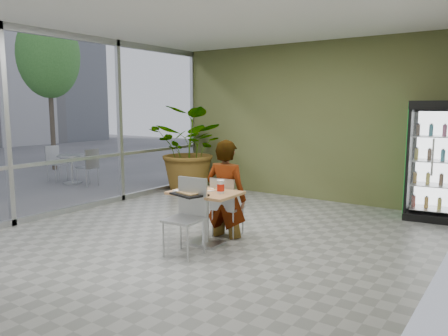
{
  "coord_description": "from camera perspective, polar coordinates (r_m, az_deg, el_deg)",
  "views": [
    {
      "loc": [
        3.73,
        -4.87,
        1.93
      ],
      "look_at": [
        0.05,
        0.44,
        1.0
      ],
      "focal_mm": 35.0,
      "sensor_mm": 36.0,
      "label": 1
    }
  ],
  "objects": [
    {
      "name": "beverage_fridge",
      "position": [
        8.16,
        25.95,
        0.83
      ],
      "size": [
        0.99,
        0.8,
        2.01
      ],
      "rotation": [
        0.0,
        0.0,
        0.12
      ],
      "color": "black",
      "rests_on": "ground"
    },
    {
      "name": "napkin_stack",
      "position": [
        6.06,
        -5.67,
        -2.98
      ],
      "size": [
        0.18,
        0.18,
        0.02
      ],
      "primitive_type": "cube",
      "rotation": [
        0.0,
        0.0,
        -0.14
      ],
      "color": "silver",
      "rests_on": "dining_table"
    },
    {
      "name": "seated_woman",
      "position": [
        6.44,
        0.27,
        -3.99
      ],
      "size": [
        0.69,
        0.49,
        1.74
      ],
      "primitive_type": "imported",
      "rotation": [
        0.0,
        0.0,
        3.27
      ],
      "color": "black",
      "rests_on": "ground"
    },
    {
      "name": "potted_plant",
      "position": [
        9.86,
        -4.26,
        2.52
      ],
      "size": [
        1.86,
        1.64,
        1.92
      ],
      "primitive_type": "imported",
      "rotation": [
        0.0,
        0.0,
        0.09
      ],
      "color": "#316729",
      "rests_on": "ground"
    },
    {
      "name": "chair_near",
      "position": [
        5.72,
        -4.69,
        -5.45
      ],
      "size": [
        0.48,
        0.48,
        1.0
      ],
      "rotation": [
        0.0,
        0.0,
        0.09
      ],
      "color": "#A9ABAE",
      "rests_on": "ground"
    },
    {
      "name": "chair_far",
      "position": [
        6.41,
        0.14,
        -4.52
      ],
      "size": [
        0.44,
        0.44,
        0.89
      ],
      "rotation": [
        0.0,
        0.0,
        3.27
      ],
      "color": "#A9ABAE",
      "rests_on": "ground"
    },
    {
      "name": "dining_table",
      "position": [
        6.08,
        -2.46,
        -5.08
      ],
      "size": [
        0.95,
        0.68,
        0.75
      ],
      "rotation": [
        0.0,
        0.0,
        0.04
      ],
      "color": "tan",
      "rests_on": "ground"
    },
    {
      "name": "ground",
      "position": [
        6.43,
        -2.66,
        -9.28
      ],
      "size": [
        7.0,
        7.0,
        0.0
      ],
      "primitive_type": "plane",
      "color": "gray",
      "rests_on": "ground"
    },
    {
      "name": "cafeteria_tray",
      "position": [
        5.8,
        -4.56,
        -3.43
      ],
      "size": [
        0.52,
        0.43,
        0.03
      ],
      "primitive_type": "cube",
      "rotation": [
        0.0,
        0.0,
        -0.25
      ],
      "color": "black",
      "rests_on": "dining_table"
    },
    {
      "name": "room_envelope",
      "position": [
        6.15,
        -2.76,
        5.1
      ],
      "size": [
        6.0,
        7.0,
        3.2
      ],
      "primitive_type": null,
      "color": "beige",
      "rests_on": "ground"
    },
    {
      "name": "soda_cup",
      "position": [
        5.89,
        -0.44,
        -2.49
      ],
      "size": [
        0.1,
        0.1,
        0.18
      ],
      "color": "silver",
      "rests_on": "dining_table"
    },
    {
      "name": "storefront_frame",
      "position": [
        8.32,
        -19.48,
        5.44
      ],
      "size": [
        0.1,
        7.0,
        3.2
      ],
      "primitive_type": null,
      "color": "#A9ABAE",
      "rests_on": "ground"
    },
    {
      "name": "pizza_plate",
      "position": [
        6.12,
        -2.01,
        -2.78
      ],
      "size": [
        0.3,
        0.3,
        0.03
      ],
      "color": "silver",
      "rests_on": "dining_table"
    }
  ]
}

